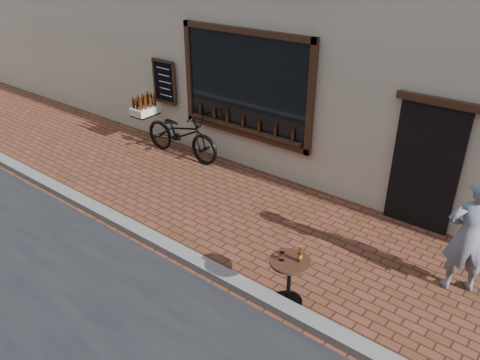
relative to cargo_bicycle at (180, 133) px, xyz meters
The scene contains 5 objects.
ground 4.56m from the cargo_bicycle, 41.14° to the right, with size 90.00×90.00×0.00m, color #552F1B.
kerb 4.43m from the cargo_bicycle, 39.17° to the right, with size 90.00×0.25×0.12m, color slate.
cargo_bicycle is the anchor object (origin of this frame).
bistro_table 5.34m from the cargo_bicycle, 29.05° to the right, with size 0.56×0.56×0.95m.
pedestrian 6.45m from the cargo_bicycle, ahead, with size 0.64×0.42×1.76m, color slate.
Camera 1 is at (3.85, -3.94, 4.49)m, focal length 35.00 mm.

